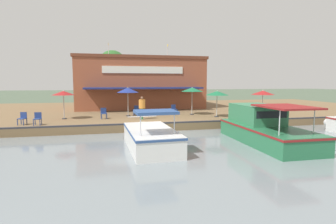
% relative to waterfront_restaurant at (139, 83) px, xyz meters
% --- Properties ---
extents(ground_plane, '(220.00, 220.00, 0.00)m').
position_rel_waterfront_restaurant_xyz_m(ground_plane, '(13.32, -0.33, -3.41)').
color(ground_plane, '#4C5B47').
extents(quay_deck, '(22.00, 56.00, 0.60)m').
position_rel_waterfront_restaurant_xyz_m(quay_deck, '(2.32, -0.33, -3.11)').
color(quay_deck, brown).
rests_on(quay_deck, ground).
extents(quay_edge_fender, '(0.20, 50.40, 0.10)m').
position_rel_waterfront_restaurant_xyz_m(quay_edge_fender, '(13.22, -0.33, -2.76)').
color(quay_edge_fender, '#2D2D33').
rests_on(quay_edge_fender, quay_deck).
extents(waterfront_restaurant, '(10.24, 13.90, 7.33)m').
position_rel_waterfront_restaurant_xyz_m(waterfront_restaurant, '(0.00, 0.00, 0.00)').
color(waterfront_restaurant, brown).
rests_on(waterfront_restaurant, quay_deck).
extents(patio_umbrella_mid_patio_left, '(1.83, 1.83, 2.46)m').
position_rel_waterfront_restaurant_xyz_m(patio_umbrella_mid_patio_left, '(8.48, -1.91, -0.61)').
color(patio_umbrella_mid_patio_left, '#B7B7B7').
rests_on(patio_umbrella_mid_patio_left, quay_deck).
extents(patio_umbrella_far_corner, '(1.70, 1.70, 2.24)m').
position_rel_waterfront_restaurant_xyz_m(patio_umbrella_far_corner, '(9.22, -6.93, -0.79)').
color(patio_umbrella_far_corner, '#B7B7B7').
rests_on(patio_umbrella_far_corner, quay_deck).
extents(patio_umbrella_mid_patio_right, '(1.97, 1.97, 2.18)m').
position_rel_waterfront_restaurant_xyz_m(patio_umbrella_mid_patio_right, '(10.17, 9.75, -0.86)').
color(patio_umbrella_mid_patio_right, '#B7B7B7').
rests_on(patio_umbrella_mid_patio_right, quay_deck).
extents(patio_umbrella_by_entrance, '(1.95, 1.95, 2.44)m').
position_rel_waterfront_restaurant_xyz_m(patio_umbrella_by_entrance, '(8.75, 3.69, -0.59)').
color(patio_umbrella_by_entrance, '#B7B7B7').
rests_on(patio_umbrella_by_entrance, quay_deck).
extents(patio_umbrella_near_quay_edge, '(1.90, 1.90, 2.18)m').
position_rel_waterfront_restaurant_xyz_m(patio_umbrella_near_quay_edge, '(10.63, 5.24, -0.85)').
color(patio_umbrella_near_quay_edge, '#B7B7B7').
rests_on(patio_umbrella_near_quay_edge, quay_deck).
extents(cafe_chair_under_first_umbrella, '(0.54, 0.54, 0.85)m').
position_rel_waterfront_restaurant_xyz_m(cafe_chair_under_first_umbrella, '(11.60, -9.20, -2.33)').
color(cafe_chair_under_first_umbrella, navy).
rests_on(cafe_chair_under_first_umbrella, quay_deck).
extents(cafe_chair_far_corner_seat, '(0.56, 0.56, 0.85)m').
position_rel_waterfront_restaurant_xyz_m(cafe_chair_far_corner_seat, '(8.16, -1.18, -2.33)').
color(cafe_chair_far_corner_seat, navy).
rests_on(cafe_chair_far_corner_seat, quay_deck).
extents(cafe_chair_back_row_seat, '(0.58, 0.58, 0.85)m').
position_rel_waterfront_restaurant_xyz_m(cafe_chair_back_row_seat, '(10.45, 8.64, -2.33)').
color(cafe_chair_back_row_seat, navy).
rests_on(cafe_chair_back_row_seat, quay_deck).
extents(cafe_chair_facing_river, '(0.50, 0.50, 0.85)m').
position_rel_waterfront_restaurant_xyz_m(cafe_chair_facing_river, '(9.75, -3.91, -2.33)').
color(cafe_chair_facing_river, navy).
rests_on(cafe_chair_facing_river, quay_deck).
extents(cafe_chair_mid_patio, '(0.54, 0.54, 0.85)m').
position_rel_waterfront_restaurant_xyz_m(cafe_chair_mid_patio, '(7.83, 2.28, -2.33)').
color(cafe_chair_mid_patio, navy).
rests_on(cafe_chair_mid_patio, quay_deck).
extents(cafe_chair_beside_entrance, '(0.45, 0.45, 0.85)m').
position_rel_waterfront_restaurant_xyz_m(cafe_chair_beside_entrance, '(11.96, -8.18, -2.33)').
color(cafe_chair_beside_entrance, navy).
rests_on(cafe_chair_beside_entrance, quay_deck).
extents(person_at_quay_edge, '(0.50, 0.50, 1.76)m').
position_rel_waterfront_restaurant_xyz_m(person_at_quay_edge, '(10.72, -1.00, -1.70)').
color(person_at_quay_edge, '#337547').
rests_on(person_at_quay_edge, quay_deck).
extents(motorboat_mid_row, '(5.92, 2.44, 2.08)m').
position_rel_waterfront_restaurant_xyz_m(motorboat_mid_row, '(17.33, -1.47, -2.76)').
color(motorboat_mid_row, white).
rests_on(motorboat_mid_row, river_water).
extents(motorboat_nearest_quay, '(7.83, 2.75, 2.22)m').
position_rel_waterfront_restaurant_xyz_m(motorboat_nearest_quay, '(17.27, 5.03, -2.56)').
color(motorboat_nearest_quay, '#287047').
rests_on(motorboat_nearest_quay, river_water).
extents(tree_upstream_bank, '(4.10, 3.90, 7.18)m').
position_rel_waterfront_restaurant_xyz_m(tree_upstream_bank, '(-5.71, -3.07, 2.31)').
color(tree_upstream_bank, brown).
rests_on(tree_upstream_bank, quay_deck).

